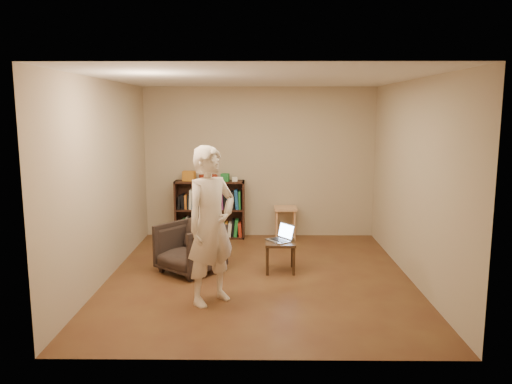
{
  "coord_description": "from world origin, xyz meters",
  "views": [
    {
      "loc": [
        0.03,
        -6.4,
        2.21
      ],
      "look_at": [
        -0.04,
        0.35,
        1.1
      ],
      "focal_mm": 35.0,
      "sensor_mm": 36.0,
      "label": 1
    }
  ],
  "objects_px": {
    "armchair": "(190,248)",
    "person": "(211,226)",
    "bookshelf": "(210,213)",
    "laptop": "(282,237)",
    "side_table": "(280,247)",
    "stool": "(285,213)"
  },
  "relations": [
    {
      "from": "armchair",
      "to": "person",
      "type": "distance_m",
      "value": 1.29
    },
    {
      "from": "stool",
      "to": "person",
      "type": "height_order",
      "value": "person"
    },
    {
      "from": "armchair",
      "to": "laptop",
      "type": "relative_size",
      "value": 1.79
    },
    {
      "from": "laptop",
      "to": "person",
      "type": "xyz_separation_m",
      "value": [
        -0.86,
        -1.19,
        0.43
      ]
    },
    {
      "from": "side_table",
      "to": "laptop",
      "type": "distance_m",
      "value": 0.14
    },
    {
      "from": "armchair",
      "to": "person",
      "type": "bearing_deg",
      "value": -30.23
    },
    {
      "from": "bookshelf",
      "to": "person",
      "type": "height_order",
      "value": "person"
    },
    {
      "from": "armchair",
      "to": "side_table",
      "type": "relative_size",
      "value": 1.79
    },
    {
      "from": "bookshelf",
      "to": "stool",
      "type": "bearing_deg",
      "value": -4.1
    },
    {
      "from": "stool",
      "to": "bookshelf",
      "type": "bearing_deg",
      "value": 175.9
    },
    {
      "from": "person",
      "to": "armchair",
      "type": "bearing_deg",
      "value": 65.65
    },
    {
      "from": "side_table",
      "to": "bookshelf",
      "type": "bearing_deg",
      "value": 121.96
    },
    {
      "from": "laptop",
      "to": "person",
      "type": "bearing_deg",
      "value": -72.74
    },
    {
      "from": "bookshelf",
      "to": "person",
      "type": "xyz_separation_m",
      "value": [
        0.32,
        -2.97,
        0.47
      ]
    },
    {
      "from": "armchair",
      "to": "laptop",
      "type": "xyz_separation_m",
      "value": [
        1.26,
        0.11,
        0.13
      ]
    },
    {
      "from": "side_table",
      "to": "person",
      "type": "xyz_separation_m",
      "value": [
        -0.83,
        -1.12,
        0.56
      ]
    },
    {
      "from": "bookshelf",
      "to": "side_table",
      "type": "relative_size",
      "value": 2.86
    },
    {
      "from": "bookshelf",
      "to": "laptop",
      "type": "height_order",
      "value": "bookshelf"
    },
    {
      "from": "stool",
      "to": "person",
      "type": "relative_size",
      "value": 0.31
    },
    {
      "from": "side_table",
      "to": "laptop",
      "type": "xyz_separation_m",
      "value": [
        0.02,
        0.06,
        0.13
      ]
    },
    {
      "from": "stool",
      "to": "side_table",
      "type": "xyz_separation_m",
      "value": [
        -0.15,
        -1.76,
        -0.1
      ]
    },
    {
      "from": "stool",
      "to": "side_table",
      "type": "relative_size",
      "value": 1.33
    }
  ]
}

